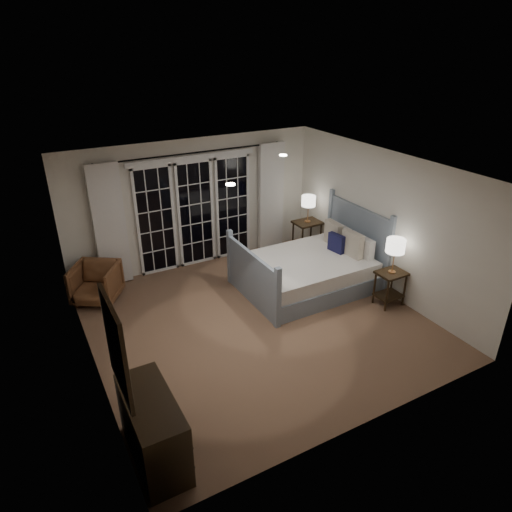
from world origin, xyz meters
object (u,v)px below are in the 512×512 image
nightstand_left (390,283)px  nightstand_right (307,232)px  bed (310,270)px  lamp_right (309,201)px  dresser (153,429)px  armchair (96,283)px  lamp_left (396,246)px

nightstand_left → nightstand_right: 2.39m
nightstand_left → nightstand_right: bearing=91.5°
bed → lamp_right: 1.65m
bed → dresser: 4.32m
armchair → nightstand_left: bearing=3.4°
nightstand_right → lamp_left: bearing=-88.5°
bed → nightstand_right: bearing=57.6°
lamp_left → armchair: 5.08m
lamp_left → dresser: 4.67m
nightstand_left → dresser: size_ratio=0.54×
lamp_left → lamp_right: (-0.06, 2.39, 0.06)m
lamp_left → lamp_right: 2.39m
lamp_left → armchair: (-4.34, 2.53, -0.75)m
nightstand_left → armchair: bearing=149.8°
lamp_right → lamp_left: bearing=-88.5°
lamp_right → armchair: size_ratio=0.75×
armchair → dresser: 3.68m
dresser → lamp_left: bearing=14.5°
bed → dresser: (-3.64, -2.33, 0.06)m
lamp_right → armchair: bearing=178.1°
nightstand_right → armchair: 4.29m
armchair → lamp_right: bearing=31.7°
nightstand_left → lamp_right: 2.50m
nightstand_left → armchair: 5.03m
nightstand_left → nightstand_right: (-0.06, 2.39, 0.07)m
bed → lamp_right: size_ratio=4.18×
bed → nightstand_left: bearing=-54.7°
nightstand_right → dresser: bearing=-141.3°
lamp_left → dresser: bearing=-165.5°
bed → dresser: size_ratio=2.04×
lamp_right → bed: bearing=-122.4°
bed → nightstand_left: bed is taller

